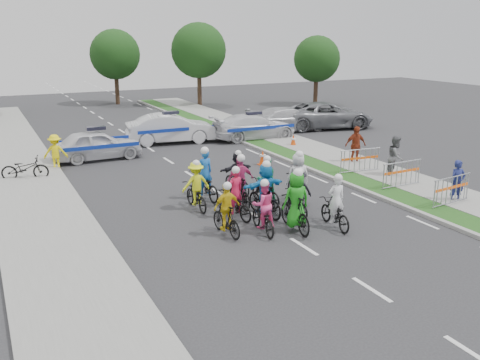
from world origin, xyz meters
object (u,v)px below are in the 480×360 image
rider_2 (263,213)px  rider_11 (237,176)px  rider_4 (298,197)px  barrier_2 (360,162)px  police_car_2 (254,127)px  tree_1 (199,51)px  rider_10 (196,190)px  cone_0 (263,158)px  spectator_0 (457,182)px  barrier_0 (451,192)px  rider_3 (226,214)px  marshal_hiviz (55,152)px  barrier_1 (402,175)px  tree_2 (317,59)px  rider_8 (266,186)px  civilian_sedan (288,119)px  rider_0 (335,210)px  parked_bike (25,168)px  spectator_1 (396,157)px  police_car_0 (97,145)px  tree_4 (115,54)px  police_car_1 (171,129)px  spectator_2 (355,145)px  rider_6 (235,201)px  rider_9 (240,187)px  rider_1 (296,207)px  civilian_suv (326,115)px  rider_12 (204,182)px  cone_1 (293,141)px  rider_5 (265,193)px  rider_7 (297,183)px

rider_2 → rider_11: (1.09, 4.03, 0.09)m
rider_4 → barrier_2: (5.39, 3.49, -0.10)m
police_car_2 → tree_1: 15.75m
rider_10 → cone_0: rider_10 is taller
spectator_0 → barrier_0: spectator_0 is taller
cone_0 → rider_10: bearing=-138.2°
rider_10 → barrier_2: bearing=-170.9°
rider_3 → marshal_hiviz: bearing=-76.9°
spectator_0 → cone_0: (-3.52, 8.22, -0.46)m
barrier_1 → tree_2: (11.30, 22.69, 3.27)m
rider_8 → civilian_sedan: size_ratio=0.36×
rider_0 → parked_bike: 13.33m
rider_10 → spectator_1: spectator_1 is taller
police_car_0 → tree_4: size_ratio=0.68×
barrier_0 → police_car_0: bearing=126.7°
police_car_1 → spectator_2: 10.54m
rider_3 → spectator_0: bearing=170.1°
rider_6 → rider_9: bearing=-135.2°
rider_0 → rider_1: bearing=-6.3°
rider_3 → police_car_1: (3.21, 14.23, 0.15)m
rider_6 → civilian_suv: size_ratio=0.31×
rider_0 → rider_1: size_ratio=0.89×
rider_9 → rider_11: 1.57m
rider_6 → rider_12: size_ratio=0.92×
rider_10 → rider_2: bearing=108.2°
marshal_hiviz → cone_1: bearing=-171.5°
tree_1 → spectator_0: bearing=-93.5°
civilian_suv → marshal_hiviz: 17.61m
rider_0 → rider_6: (-2.46, 2.21, 0.01)m
rider_5 → police_car_1: size_ratio=0.40×
rider_0 → rider_10: bearing=-41.5°
barrier_2 → tree_4: size_ratio=0.32×
rider_5 → police_car_2: 13.51m
spectator_0 → cone_0: bearing=126.9°
rider_9 → parked_bike: rider_9 is taller
rider_11 → tree_2: tree_2 is taller
police_car_0 → spectator_0: (10.22, -12.78, 0.07)m
rider_11 → barrier_0: bearing=134.4°
rider_2 → rider_5: bearing=-114.3°
marshal_hiviz → rider_8: bearing=136.0°
rider_1 → rider_7: (1.53, 2.31, -0.02)m
rider_6 → barrier_2: bearing=-170.0°
civilian_sedan → rider_11: bearing=142.4°
spectator_0 → tree_2: 27.36m
police_car_1 → cone_0: (2.11, -6.82, -0.47)m
rider_12 → rider_3: bearing=70.9°
rider_8 → tree_2: size_ratio=0.32×
rider_2 → rider_10: (-1.00, 3.04, 0.05)m
rider_10 → police_car_2: rider_10 is taller
spectator_0 → spectator_1: (0.47, 3.73, 0.10)m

